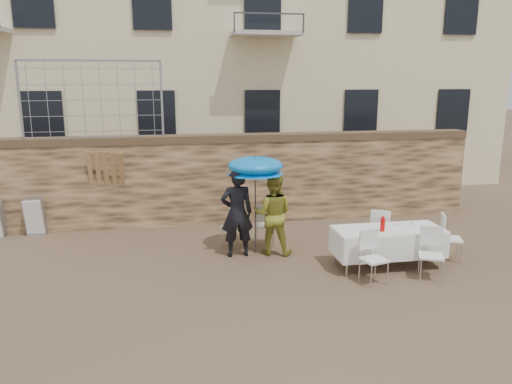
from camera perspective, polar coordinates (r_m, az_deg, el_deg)
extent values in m
plane|color=brown|center=(8.25, -0.12, -13.07)|extent=(80.00, 80.00, 0.00)
cube|color=olive|center=(12.63, -3.97, 1.41)|extent=(13.00, 0.50, 2.20)
imported|color=black|center=(10.21, -2.20, -2.40)|extent=(0.70, 0.48, 1.84)
imported|color=gold|center=(10.34, 1.93, -2.55)|extent=(0.99, 0.87, 1.71)
cylinder|color=#3F3F44|center=(10.38, -0.08, -2.53)|extent=(0.03, 0.03, 1.70)
cone|color=blue|center=(10.16, -0.08, 2.69)|extent=(1.18, 1.18, 0.22)
cube|color=white|center=(10.00, 14.92, -4.18)|extent=(2.10, 0.85, 0.05)
cylinder|color=silver|center=(9.46, 10.38, -7.36)|extent=(0.04, 0.04, 0.74)
cylinder|color=silver|center=(10.26, 20.46, -6.38)|extent=(0.04, 0.04, 0.74)
cylinder|color=silver|center=(10.07, 9.03, -6.04)|extent=(0.04, 0.04, 0.74)
cylinder|color=silver|center=(10.82, 18.64, -5.23)|extent=(0.04, 0.04, 0.74)
cylinder|color=red|center=(9.74, 14.27, -3.64)|extent=(0.09, 0.09, 0.26)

